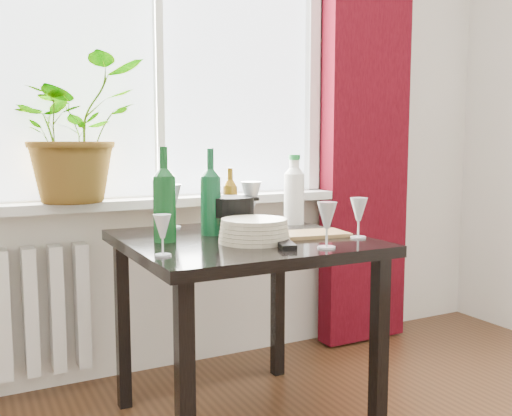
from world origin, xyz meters
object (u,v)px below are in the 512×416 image
wineglass_back_left (172,206)px  potted_plant (74,130)px  table (241,261)px  cleaning_bottle (294,189)px  cutting_board (313,234)px  wine_bottle_left (164,193)px  wineglass_back_center (251,205)px  wineglass_front_left (163,235)px  plate_stack (254,231)px  wine_bottle_right (211,191)px  wineglass_far_right (359,217)px  fondue_pot (231,215)px  wineglass_front_right (327,225)px  bottle_amber (230,196)px  tv_remote (284,244)px

wineglass_back_left → potted_plant: bearing=148.2°
table → potted_plant: potted_plant is taller
cleaning_bottle → cutting_board: (-0.10, -0.30, -0.15)m
wine_bottle_left → wineglass_back_center: wine_bottle_left is taller
table → wineglass_back_left: wineglass_back_left is taller
wineglass_front_left → cutting_board: 0.65m
plate_stack → wine_bottle_right: bearing=107.4°
table → wine_bottle_left: 0.39m
table → wineglass_back_left: 0.42m
wine_bottle_left → cleaning_bottle: 0.66m
wineglass_far_right → cutting_board: 0.19m
potted_plant → wineglass_back_left: bearing=-31.8°
wine_bottle_right → wineglass_back_left: bearing=107.3°
wineglass_back_left → wine_bottle_right: bearing=-72.7°
table → cleaning_bottle: bearing=30.3°
cleaning_bottle → wineglass_back_center: (-0.24, -0.06, -0.05)m
wine_bottle_right → wineglass_front_left: 0.45m
potted_plant → fondue_pot: potted_plant is taller
wineglass_back_center → wineglass_back_left: (-0.27, 0.20, -0.01)m
potted_plant → wineglass_front_right: size_ratio=3.75×
wine_bottle_left → wineglass_far_right: bearing=-21.4°
cleaning_bottle → wineglass_far_right: cleaning_bottle is taller
wineglass_front_right → table: bearing=115.0°
bottle_amber → cutting_board: 0.43m
wine_bottle_right → cleaning_bottle: wine_bottle_right is taller
wineglass_back_left → wineglass_front_left: bearing=-112.1°
wineglass_back_center → tv_remote: (-0.07, -0.38, -0.09)m
wine_bottle_right → cleaning_bottle: 0.44m
wineglass_back_center → fondue_pot: wineglass_back_center is taller
cleaning_bottle → wineglass_back_left: cleaning_bottle is taller
wineglass_front_right → plate_stack: (-0.16, 0.22, -0.04)m
wineglass_back_center → fondue_pot: 0.12m
bottle_amber → plate_stack: 0.42m
cleaning_bottle → wineglass_front_right: 0.58m
wineglass_far_right → wineglass_front_left: bearing=179.4°
table → potted_plant: 0.90m
wineglass_front_right → tv_remote: (-0.11, 0.10, -0.07)m
table → wineglass_far_right: (0.38, -0.22, 0.17)m
wine_bottle_right → table: bearing=-54.1°
plate_stack → cutting_board: bearing=5.3°
wine_bottle_left → wineglass_front_left: 0.29m
wineglass_front_right → fondue_pot: bearing=108.5°
wineglass_back_center → wineglass_far_right: bearing=-54.1°
bottle_amber → wineglass_far_right: (0.29, -0.50, -0.05)m
potted_plant → wine_bottle_left: 0.60m
cutting_board → potted_plant: bearing=139.2°
bottle_amber → wineglass_front_left: (-0.46, -0.49, -0.06)m
wineglass_back_center → wineglass_front_left: size_ratio=1.52×
wine_bottle_right → wineglass_back_left: wine_bottle_right is taller
wine_bottle_right → wineglass_back_left: (-0.07, 0.23, -0.08)m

